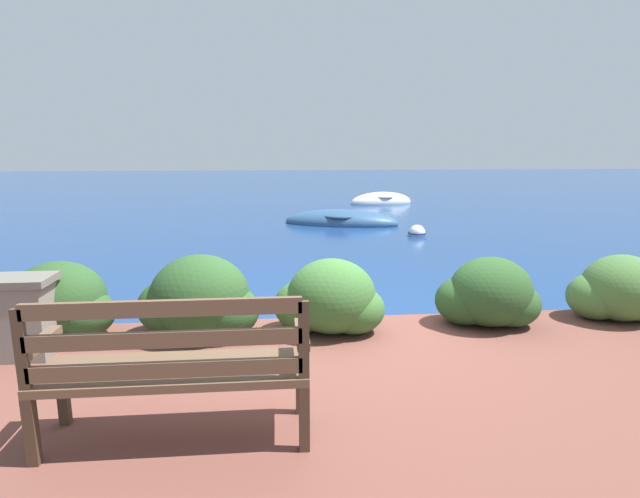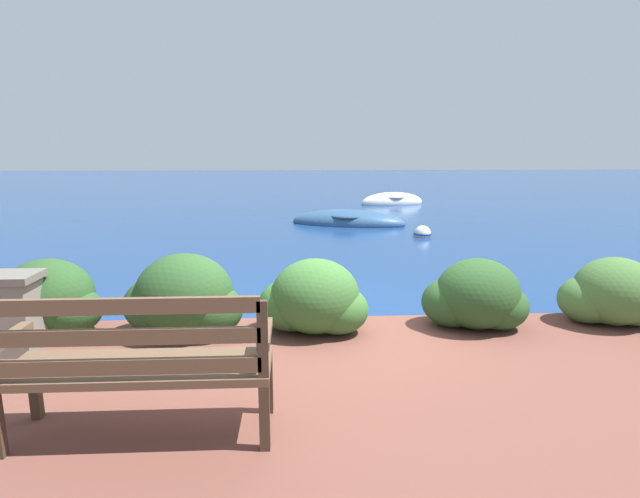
% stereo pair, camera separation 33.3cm
% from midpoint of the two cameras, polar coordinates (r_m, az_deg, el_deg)
% --- Properties ---
extents(ground_plane, '(80.00, 80.00, 0.00)m').
position_cam_midpoint_polar(ground_plane, '(5.30, 1.26, -9.96)').
color(ground_plane, navy).
extents(park_bench, '(1.57, 0.48, 0.93)m').
position_cam_midpoint_polar(park_bench, '(3.13, -19.41, -12.44)').
color(park_bench, '#433123').
rests_on(park_bench, patio_terrace).
extents(hedge_clump_far_left, '(1.04, 0.75, 0.71)m').
position_cam_midpoint_polar(hedge_clump_far_left, '(5.28, -29.35, -5.53)').
color(hedge_clump_far_left, '#284C23').
rests_on(hedge_clump_far_left, patio_terrace).
extents(hedge_clump_left, '(1.13, 0.81, 0.77)m').
position_cam_midpoint_polar(hedge_clump_left, '(4.79, -15.65, -5.78)').
color(hedge_clump_left, '#284C23').
rests_on(hedge_clump_left, patio_terrace).
extents(hedge_clump_centre, '(1.04, 0.75, 0.71)m').
position_cam_midpoint_polar(hedge_clump_centre, '(4.72, -0.91, -5.93)').
color(hedge_clump_centre, '#38662D').
rests_on(hedge_clump_centre, patio_terrace).
extents(hedge_clump_right, '(1.01, 0.72, 0.68)m').
position_cam_midpoint_polar(hedge_clump_right, '(5.12, 16.95, -5.17)').
color(hedge_clump_right, '#284C23').
rests_on(hedge_clump_right, patio_terrace).
extents(hedge_clump_far_right, '(0.99, 0.71, 0.67)m').
position_cam_midpoint_polar(hedge_clump_far_right, '(5.80, 29.63, -4.29)').
color(hedge_clump_far_right, '#426B33').
rests_on(hedge_clump_far_right, patio_terrace).
extents(rowboat_nearest, '(3.14, 1.90, 0.67)m').
position_cam_midpoint_polar(rowboat_nearest, '(12.93, 1.69, 3.11)').
color(rowboat_nearest, '#2D517A').
rests_on(rowboat_nearest, ground_plane).
extents(rowboat_mid, '(2.41, 1.38, 0.73)m').
position_cam_midpoint_polar(rowboat_mid, '(17.82, 6.49, 5.36)').
color(rowboat_mid, silver).
rests_on(rowboat_mid, ground_plane).
extents(mooring_buoy, '(0.41, 0.41, 0.37)m').
position_cam_midpoint_polar(mooring_buoy, '(11.36, 10.20, 1.80)').
color(mooring_buoy, white).
rests_on(mooring_buoy, ground_plane).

